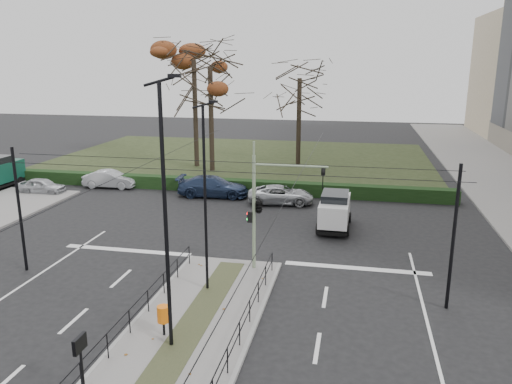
% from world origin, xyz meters
% --- Properties ---
extents(ground, '(140.00, 140.00, 0.00)m').
position_xyz_m(ground, '(0.00, 0.00, 0.00)').
color(ground, black).
rests_on(ground, ground).
extents(median_island, '(4.40, 15.00, 0.14)m').
position_xyz_m(median_island, '(0.00, -2.50, 0.07)').
color(median_island, slate).
rests_on(median_island, ground).
extents(park, '(38.00, 26.00, 0.10)m').
position_xyz_m(park, '(-6.00, 32.00, 0.05)').
color(park, black).
rests_on(park, ground).
extents(hedge, '(38.00, 1.00, 1.00)m').
position_xyz_m(hedge, '(-6.00, 18.60, 0.50)').
color(hedge, black).
rests_on(hedge, ground).
extents(median_railing, '(4.14, 13.24, 0.92)m').
position_xyz_m(median_railing, '(0.00, -2.60, 0.98)').
color(median_railing, black).
rests_on(median_railing, median_island).
extents(catenary, '(20.00, 34.00, 6.00)m').
position_xyz_m(catenary, '(0.00, 1.62, 3.42)').
color(catenary, black).
rests_on(catenary, ground).
extents(traffic_light, '(3.76, 2.10, 5.48)m').
position_xyz_m(traffic_light, '(1.46, 4.20, 3.33)').
color(traffic_light, gray).
rests_on(traffic_light, median_island).
extents(litter_bin, '(0.44, 0.44, 1.13)m').
position_xyz_m(litter_bin, '(-0.79, -2.48, 0.95)').
color(litter_bin, black).
rests_on(litter_bin, median_island).
extents(info_panel, '(0.13, 0.59, 2.26)m').
position_xyz_m(info_panel, '(-1.51, -6.65, 1.92)').
color(info_panel, black).
rests_on(info_panel, median_island).
extents(streetlamp_median_near, '(0.77, 0.16, 9.21)m').
position_xyz_m(streetlamp_median_near, '(-0.27, -3.06, 4.82)').
color(streetlamp_median_near, black).
rests_on(streetlamp_median_near, median_island).
extents(streetlamp_median_far, '(0.68, 0.14, 8.11)m').
position_xyz_m(streetlamp_median_far, '(-0.36, 1.52, 4.26)').
color(streetlamp_median_far, black).
rests_on(streetlamp_median_far, median_island).
extents(parked_car_first, '(3.56, 1.47, 1.21)m').
position_xyz_m(parked_car_first, '(-17.66, 15.21, 0.60)').
color(parked_car_first, '#A9ACB1').
rests_on(parked_car_first, ground).
extents(parked_car_second, '(4.29, 1.71, 1.39)m').
position_xyz_m(parked_car_second, '(-13.48, 18.00, 0.69)').
color(parked_car_second, '#A9ACB1').
rests_on(parked_car_second, ground).
extents(parked_car_third, '(5.40, 2.48, 1.53)m').
position_xyz_m(parked_car_third, '(-4.66, 17.05, 0.76)').
color(parked_car_third, '#212E4D').
rests_on(parked_car_third, ground).
extents(parked_car_fourth, '(4.86, 2.68, 1.29)m').
position_xyz_m(parked_car_fourth, '(0.59, 16.12, 0.64)').
color(parked_car_fourth, '#A9ACB1').
rests_on(parked_car_fourth, ground).
extents(white_van, '(1.95, 4.08, 2.22)m').
position_xyz_m(white_van, '(4.59, 11.33, 1.16)').
color(white_van, silver).
rests_on(white_van, ground).
extents(rust_tree, '(8.04, 8.04, 12.96)m').
position_xyz_m(rust_tree, '(-9.31, 27.33, 9.94)').
color(rust_tree, black).
rests_on(rust_tree, park).
extents(bare_tree_center, '(5.78, 5.78, 10.91)m').
position_xyz_m(bare_tree_center, '(0.10, 30.28, 7.70)').
color(bare_tree_center, black).
rests_on(bare_tree_center, park).
extents(bare_tree_near, '(7.90, 7.90, 12.29)m').
position_xyz_m(bare_tree_near, '(-7.27, 25.65, 8.67)').
color(bare_tree_near, black).
rests_on(bare_tree_near, park).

